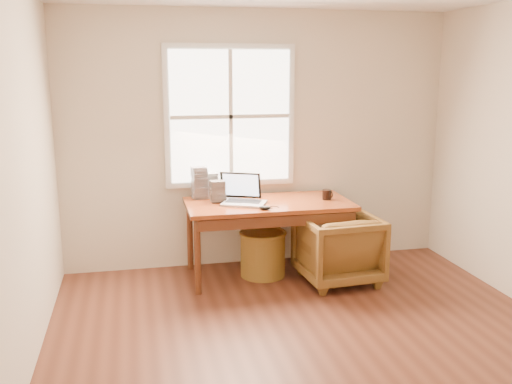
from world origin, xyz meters
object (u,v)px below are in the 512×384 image
Objects in this scene: desk at (269,204)px; armchair at (338,248)px; laptop at (244,188)px; coffee_mug at (327,195)px; cd_stack_a at (211,185)px; wicker_stool at (263,254)px.

armchair is at bearing -26.24° from desk.
desk is 0.32m from laptop.
coffee_mug reaches higher than desk.
desk is 0.79m from armchair.
coffee_mug is (0.84, 0.02, -0.11)m from laptop.
wicker_stool is at bearing -34.31° from cd_stack_a.
wicker_stool is 0.86m from cd_stack_a.
cd_stack_a reaches higher than coffee_mug.
laptop is at bearing -53.89° from cd_stack_a.
desk is 16.22× the size of coffee_mug.
laptop is at bearing -168.65° from desk.
desk reaches higher than wicker_stool.
wicker_stool is at bearing 39.02° from laptop.
desk is 3.51× the size of laptop.
cd_stack_a is at bearing 150.73° from laptop.
laptop is 0.84m from coffee_mug.
laptop reaches higher than coffee_mug.
coffee_mug is 1.16m from cd_stack_a.
laptop is (-0.20, -0.05, 0.69)m from wicker_stool.
coffee_mug is at bearing 26.32° from laptop.
laptop is at bearing -177.57° from coffee_mug.
laptop reaches higher than cd_stack_a.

